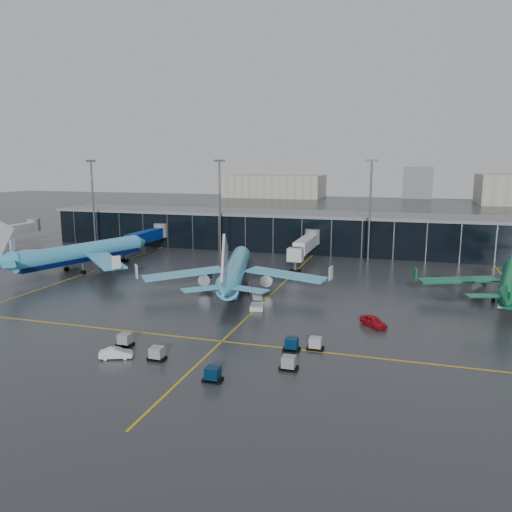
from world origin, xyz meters
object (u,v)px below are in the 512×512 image
(airliner_klm_near, at_px, (235,258))
(service_van_red, at_px, (374,321))
(baggage_carts, at_px, (232,353))
(mobile_airstair, at_px, (257,305))
(airliner_arkefly, at_px, (81,242))
(airliner_aer_lingus, at_px, (512,270))
(service_van_white, at_px, (116,353))

(airliner_klm_near, relative_size, service_van_red, 8.84)
(airliner_klm_near, distance_m, baggage_carts, 35.08)
(baggage_carts, bearing_deg, mobile_airstair, 98.34)
(airliner_arkefly, distance_m, airliner_aer_lingus, 89.72)
(mobile_airstair, bearing_deg, airliner_klm_near, 114.51)
(airliner_aer_lingus, bearing_deg, baggage_carts, -122.98)
(airliner_arkefly, distance_m, airliner_klm_near, 40.34)
(airliner_arkefly, bearing_deg, baggage_carts, -20.61)
(service_van_red, bearing_deg, baggage_carts, -175.00)
(airliner_arkefly, bearing_deg, airliner_klm_near, 7.75)
(airliner_aer_lingus, xyz_separation_m, service_van_red, (-22.61, -21.82, -4.99))
(baggage_carts, bearing_deg, airliner_aer_lingus, 45.75)
(airliner_aer_lingus, bearing_deg, airliner_klm_near, -160.46)
(service_van_white, bearing_deg, mobile_airstair, -45.89)
(airliner_arkefly, distance_m, service_van_white, 57.31)
(airliner_klm_near, bearing_deg, airliner_arkefly, 156.05)
(airliner_arkefly, xyz_separation_m, service_van_red, (67.10, -21.33, -6.00))
(airliner_klm_near, relative_size, airliner_aer_lingus, 1.13)
(service_van_red, bearing_deg, airliner_arkefly, 119.35)
(airliner_aer_lingus, xyz_separation_m, mobile_airstair, (-42.29, -18.06, -5.05))
(mobile_airstair, height_order, service_van_white, mobile_airstair)
(baggage_carts, height_order, service_van_red, baggage_carts)
(baggage_carts, bearing_deg, service_van_red, 48.01)
(baggage_carts, xyz_separation_m, mobile_airstair, (-3.23, 22.05, 0.01))
(airliner_klm_near, distance_m, service_van_red, 31.50)
(baggage_carts, bearing_deg, airliner_klm_near, 108.34)
(service_van_red, height_order, service_van_white, service_van_red)
(mobile_airstair, xyz_separation_m, service_van_red, (19.68, -3.77, 0.05))
(airliner_klm_near, height_order, airliner_aer_lingus, airliner_klm_near)
(airliner_arkefly, distance_m, mobile_airstair, 50.93)
(airliner_arkefly, xyz_separation_m, mobile_airstair, (47.41, -17.57, -6.06))
(airliner_klm_near, relative_size, service_van_white, 10.17)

